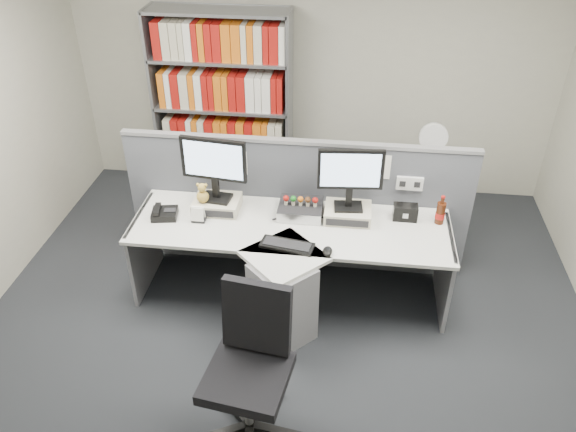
# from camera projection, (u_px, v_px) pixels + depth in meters

# --- Properties ---
(ground) EXTENTS (5.50, 5.50, 0.00)m
(ground) POSITION_uv_depth(u_px,v_px,m) (278.00, 363.00, 4.38)
(ground) COLOR #27292E
(ground) RESTS_ON ground
(room_shell) EXTENTS (5.04, 5.54, 2.72)m
(room_shell) POSITION_uv_depth(u_px,v_px,m) (274.00, 154.00, 3.38)
(room_shell) COLOR #AFAE9C
(room_shell) RESTS_ON ground
(partition) EXTENTS (3.00, 0.08, 1.27)m
(partition) POSITION_uv_depth(u_px,v_px,m) (297.00, 204.00, 5.05)
(partition) COLOR #54575F
(partition) RESTS_ON ground
(desk) EXTENTS (2.60, 1.20, 0.72)m
(desk) POSITION_uv_depth(u_px,v_px,m) (287.00, 267.00, 4.62)
(desk) COLOR silver
(desk) RESTS_ON ground
(monitor_riser_left) EXTENTS (0.38, 0.31, 0.10)m
(monitor_riser_left) POSITION_uv_depth(u_px,v_px,m) (217.00, 204.00, 4.82)
(monitor_riser_left) COLOR beige
(monitor_riser_left) RESTS_ON desk
(monitor_riser_right) EXTENTS (0.38, 0.31, 0.10)m
(monitor_riser_right) POSITION_uv_depth(u_px,v_px,m) (348.00, 213.00, 4.71)
(monitor_riser_right) COLOR beige
(monitor_riser_right) RESTS_ON desk
(monitor_left) EXTENTS (0.55, 0.20, 0.56)m
(monitor_left) POSITION_uv_depth(u_px,v_px,m) (214.00, 164.00, 4.61)
(monitor_left) COLOR black
(monitor_left) RESTS_ON monitor_riser_left
(monitor_right) EXTENTS (0.52, 0.19, 0.53)m
(monitor_right) POSITION_uv_depth(u_px,v_px,m) (350.00, 174.00, 4.51)
(monitor_right) COLOR black
(monitor_right) RESTS_ON monitor_riser_right
(desktop_pc) EXTENTS (0.36, 0.32, 0.10)m
(desktop_pc) POSITION_uv_depth(u_px,v_px,m) (301.00, 209.00, 4.76)
(desktop_pc) COLOR black
(desktop_pc) RESTS_ON desk
(figurines) EXTENTS (0.29, 0.05, 0.09)m
(figurines) POSITION_uv_depth(u_px,v_px,m) (301.00, 200.00, 4.69)
(figurines) COLOR beige
(figurines) RESTS_ON desktop_pc
(keyboard) EXTENTS (0.43, 0.22, 0.03)m
(keyboard) POSITION_uv_depth(u_px,v_px,m) (287.00, 245.00, 4.40)
(keyboard) COLOR black
(keyboard) RESTS_ON desk
(mouse) EXTENTS (0.07, 0.12, 0.04)m
(mouse) POSITION_uv_depth(u_px,v_px,m) (328.00, 251.00, 4.33)
(mouse) COLOR black
(mouse) RESTS_ON desk
(desk_phone) EXTENTS (0.23, 0.22, 0.09)m
(desk_phone) POSITION_uv_depth(u_px,v_px,m) (164.00, 213.00, 4.74)
(desk_phone) COLOR black
(desk_phone) RESTS_ON desk
(desk_calendar) EXTENTS (0.11, 0.08, 0.13)m
(desk_calendar) POSITION_uv_depth(u_px,v_px,m) (198.00, 215.00, 4.67)
(desk_calendar) COLOR black
(desk_calendar) RESTS_ON desk
(plush_toy) EXTENTS (0.10, 0.10, 0.18)m
(plush_toy) POSITION_uv_depth(u_px,v_px,m) (203.00, 194.00, 4.72)
(plush_toy) COLOR gold
(plush_toy) RESTS_ON monitor_riser_left
(speaker) EXTENTS (0.20, 0.11, 0.13)m
(speaker) POSITION_uv_depth(u_px,v_px,m) (405.00, 212.00, 4.69)
(speaker) COLOR black
(speaker) RESTS_ON desk
(cola_bottle) EXTENTS (0.08, 0.08, 0.25)m
(cola_bottle) POSITION_uv_depth(u_px,v_px,m) (440.00, 213.00, 4.63)
(cola_bottle) COLOR #3F190A
(cola_bottle) RESTS_ON desk
(shelving_unit) EXTENTS (1.41, 0.40, 2.00)m
(shelving_unit) POSITION_uv_depth(u_px,v_px,m) (223.00, 110.00, 5.94)
(shelving_unit) COLOR gray
(shelving_unit) RESTS_ON ground
(filing_cabinet) EXTENTS (0.45, 0.61, 0.70)m
(filing_cabinet) POSITION_uv_depth(u_px,v_px,m) (424.00, 197.00, 5.71)
(filing_cabinet) COLOR gray
(filing_cabinet) RESTS_ON ground
(desk_fan) EXTENTS (0.27, 0.16, 0.45)m
(desk_fan) POSITION_uv_depth(u_px,v_px,m) (433.00, 140.00, 5.35)
(desk_fan) COLOR white
(desk_fan) RESTS_ON filing_cabinet
(office_chair) EXTENTS (0.71, 0.71, 1.08)m
(office_chair) POSITION_uv_depth(u_px,v_px,m) (251.00, 362.00, 3.64)
(office_chair) COLOR silver
(office_chair) RESTS_ON ground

